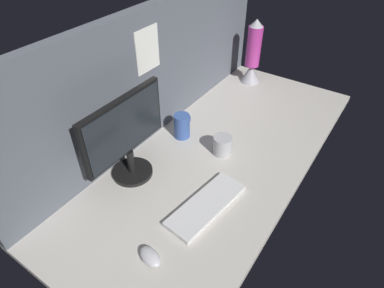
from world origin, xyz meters
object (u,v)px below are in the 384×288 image
(monitor, at_px, (126,135))
(keyboard, at_px, (206,205))
(mug_steel, at_px, (222,145))
(mouse, at_px, (150,257))
(mug_ceramic_blue, at_px, (182,126))
(lava_lamp, at_px, (253,57))

(monitor, height_order, keyboard, monitor)
(keyboard, bearing_deg, mug_steel, 27.11)
(monitor, height_order, mug_steel, monitor)
(mouse, bearing_deg, mug_ceramic_blue, 42.22)
(monitor, bearing_deg, lava_lamp, -2.90)
(keyboard, distance_m, mouse, 0.31)
(monitor, xyz_separation_m, mouse, (-0.29, -0.35, -0.20))
(monitor, height_order, mouse, monitor)
(mug_steel, distance_m, mug_ceramic_blue, 0.24)
(mouse, xyz_separation_m, mug_steel, (0.64, 0.08, 0.03))
(mouse, xyz_separation_m, mug_ceramic_blue, (0.63, 0.32, 0.05))
(keyboard, bearing_deg, mug_ceramic_blue, 54.86)
(monitor, relative_size, mug_ceramic_blue, 3.37)
(mug_steel, height_order, mug_ceramic_blue, mug_ceramic_blue)
(monitor, relative_size, lava_lamp, 1.07)
(keyboard, relative_size, mouse, 3.85)
(mug_ceramic_blue, bearing_deg, keyboard, -132.58)
(monitor, bearing_deg, mug_steel, -37.57)
(keyboard, relative_size, mug_steel, 3.98)
(mug_steel, relative_size, lava_lamp, 0.23)
(monitor, height_order, mug_ceramic_blue, monitor)
(mug_steel, bearing_deg, monitor, 142.43)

